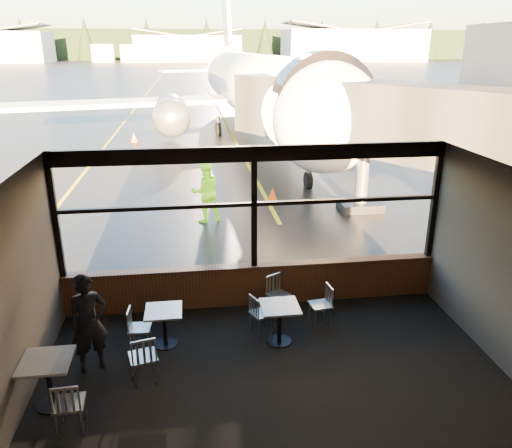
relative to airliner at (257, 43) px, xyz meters
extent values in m
plane|color=black|center=(-3.00, 98.67, -5.55)|extent=(520.00, 520.00, 0.00)
cube|color=black|center=(-3.00, -24.33, -5.54)|extent=(8.00, 6.00, 0.01)
cube|color=#38332D|center=(-3.00, -24.33, -2.05)|extent=(8.00, 6.00, 0.04)
cube|color=#4C443D|center=(-7.00, -24.33, -3.80)|extent=(0.04, 6.00, 3.50)
cube|color=#4C443D|center=(-3.00, -27.33, -3.80)|extent=(8.00, 0.04, 3.50)
cube|color=#532E19|center=(-3.00, -21.33, -5.10)|extent=(8.00, 0.28, 0.90)
cube|color=black|center=(-3.00, -21.33, -2.20)|extent=(8.00, 0.18, 0.30)
cube|color=black|center=(-6.95, -21.33, -3.35)|extent=(0.12, 0.12, 2.60)
cube|color=black|center=(-3.00, -21.33, -3.35)|extent=(0.12, 0.12, 2.60)
cube|color=black|center=(0.95, -21.33, -3.35)|extent=(0.12, 0.12, 2.60)
cube|color=black|center=(-3.00, -21.33, -3.25)|extent=(8.00, 0.10, 0.08)
imported|color=black|center=(-6.11, -23.28, -4.66)|extent=(0.77, 0.66, 1.79)
imported|color=#BFF219|center=(-3.81, -15.62, -4.57)|extent=(1.09, 0.93, 1.96)
cone|color=#DB5D06|center=(-1.33, -13.91, -5.27)|extent=(0.40, 0.40, 0.56)
cone|color=#F04707|center=(-7.47, -0.85, -5.27)|extent=(0.41, 0.41, 0.57)
cylinder|color=silver|center=(-33.00, 160.67, -2.55)|extent=(8.00, 8.00, 6.00)
cylinder|color=silver|center=(-23.00, 160.67, -2.55)|extent=(8.00, 8.00, 6.00)
cylinder|color=silver|center=(-13.00, 160.67, -2.55)|extent=(8.00, 8.00, 6.00)
cube|color=black|center=(-3.00, 188.67, 0.45)|extent=(360.00, 3.00, 12.00)
camera|label=1|loc=(-4.27, -31.06, -0.19)|focal=35.00mm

